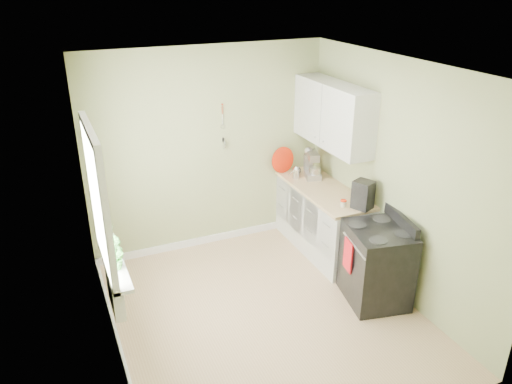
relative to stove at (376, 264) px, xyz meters
name	(u,v)px	position (x,y,z in m)	size (l,w,h in m)	color
floor	(265,315)	(-1.28, 0.23, -0.47)	(3.20, 3.60, 0.02)	tan
ceiling	(268,67)	(-1.28, 0.23, 2.25)	(3.20, 3.60, 0.02)	white
wall_back	(208,150)	(-1.28, 2.04, 0.89)	(3.20, 0.02, 2.70)	#9AA16E
wall_left	(102,236)	(-2.89, 0.23, 0.89)	(0.02, 3.60, 2.70)	#9AA16E
wall_right	(396,180)	(0.33, 0.23, 0.89)	(0.02, 3.60, 2.70)	#9AA16E
base_cabinets	(322,220)	(0.02, 1.23, -0.02)	(0.60, 1.60, 0.87)	silver
countertop	(323,189)	(0.01, 1.23, 0.43)	(0.64, 1.60, 0.04)	tan
upper_cabinets	(333,115)	(0.15, 1.33, 1.39)	(0.35, 1.40, 0.80)	silver
window	(97,202)	(-2.86, 0.53, 1.09)	(0.06, 1.14, 1.44)	white
window_sill	(114,262)	(-2.79, 0.53, 0.42)	(0.18, 1.14, 0.04)	white
radiator	(115,294)	(-2.82, 0.48, 0.09)	(0.12, 0.50, 0.35)	white
wall_utensils	(223,134)	(-1.08, 2.01, 1.11)	(0.02, 0.14, 0.58)	tan
stove	(376,264)	(0.00, 0.00, 0.00)	(0.78, 0.85, 1.03)	black
stand_mixer	(312,165)	(0.06, 1.64, 0.62)	(0.28, 0.36, 0.40)	#B2B2B7
kettle	(296,172)	(-0.15, 1.69, 0.53)	(0.17, 0.10, 0.17)	silver
coffee_maker	(363,195)	(0.12, 0.53, 0.61)	(0.27, 0.28, 0.34)	black
red_tray	(283,160)	(-0.23, 1.95, 0.63)	(0.37, 0.37, 0.02)	red
jar	(343,203)	(-0.06, 0.65, 0.49)	(0.08, 0.08, 0.08)	#AAA48A
plant_a	(116,254)	(-2.78, 0.35, 0.61)	(0.17, 0.12, 0.33)	#33772B
plant_b	(115,252)	(-2.78, 0.43, 0.59)	(0.16, 0.13, 0.30)	#33772B
plant_c	(110,238)	(-2.78, 0.74, 0.58)	(0.16, 0.16, 0.28)	#33772B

